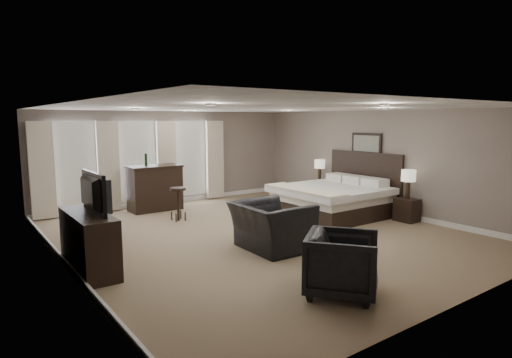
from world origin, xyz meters
TOP-DOWN VIEW (x-y plane):
  - room at (0.00, 0.00)m, footprint 7.60×8.60m
  - window_bay at (-1.00, 4.11)m, footprint 5.25×0.20m
  - bed at (2.58, 0.34)m, footprint 2.40×2.30m
  - nightstand_near at (3.47, -1.11)m, footprint 0.40×0.49m
  - nightstand_far at (3.47, 1.79)m, footprint 0.46×0.56m
  - lamp_near at (3.47, -1.11)m, footprint 0.33×0.33m
  - lamp_far at (3.47, 1.79)m, footprint 0.30×0.30m
  - wall_art at (3.70, 0.34)m, footprint 0.04×0.96m
  - dresser at (-3.45, -0.18)m, footprint 0.52×1.60m
  - tv at (-3.45, -0.18)m, footprint 0.63×1.10m
  - armchair_near at (-0.43, -0.94)m, footprint 0.90×1.35m
  - armchair_far at (-0.94, -3.14)m, footprint 1.25×1.24m
  - bar_counter at (-0.78, 3.56)m, footprint 1.37×0.71m
  - bar_stool_left at (-2.45, 3.37)m, footprint 0.42×0.42m
  - bar_stool_right at (-0.82, 2.11)m, footprint 0.43×0.43m
  - desk_chair at (-2.85, 1.69)m, footprint 0.66×0.66m

SIDE VIEW (x-z plane):
  - nightstand_near at x=3.47m, z-range 0.00..0.54m
  - nightstand_far at x=3.47m, z-range 0.00..0.61m
  - bar_stool_left at x=-2.45m, z-range 0.00..0.70m
  - bar_stool_right at x=-0.82m, z-range 0.00..0.79m
  - dresser at x=-3.45m, z-range 0.00..0.93m
  - armchair_far at x=-0.94m, z-range 0.00..0.95m
  - armchair_near at x=-0.43m, z-range 0.00..1.16m
  - bar_counter at x=-0.78m, z-range 0.00..1.19m
  - desk_chair at x=-2.85m, z-range 0.00..1.20m
  - bed at x=2.58m, z-range 0.00..1.53m
  - lamp_near at x=3.47m, z-range 0.54..1.21m
  - lamp_far at x=3.47m, z-range 0.61..1.23m
  - tv at x=-3.45m, z-range 0.93..1.07m
  - window_bay at x=-1.00m, z-range 0.05..2.35m
  - room at x=0.00m, z-range -0.02..2.62m
  - wall_art at x=3.70m, z-range 1.47..2.03m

